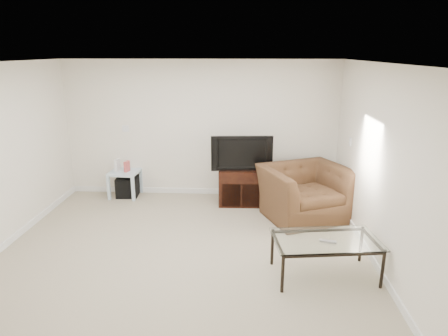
# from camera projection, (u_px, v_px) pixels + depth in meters

# --- Properties ---
(floor) EXTENTS (5.00, 5.00, 0.00)m
(floor) POSITION_uv_depth(u_px,v_px,m) (181.00, 258.00, 5.28)
(floor) COLOR tan
(floor) RESTS_ON ground
(ceiling) EXTENTS (5.00, 5.00, 0.00)m
(ceiling) POSITION_uv_depth(u_px,v_px,m) (175.00, 63.00, 4.57)
(ceiling) COLOR white
(ceiling) RESTS_ON ground
(wall_back) EXTENTS (5.00, 0.02, 2.50)m
(wall_back) POSITION_uv_depth(u_px,v_px,m) (201.00, 129.00, 7.32)
(wall_back) COLOR silver
(wall_back) RESTS_ON ground
(wall_right) EXTENTS (0.02, 5.00, 2.50)m
(wall_right) POSITION_uv_depth(u_px,v_px,m) (384.00, 171.00, 4.80)
(wall_right) COLOR silver
(wall_right) RESTS_ON ground
(plate_back) EXTENTS (0.12, 0.02, 0.12)m
(plate_back) POSITION_uv_depth(u_px,v_px,m) (126.00, 129.00, 7.38)
(plate_back) COLOR white
(plate_back) RESTS_ON wall_back
(plate_right_switch) EXTENTS (0.02, 0.09, 0.13)m
(plate_right_switch) POSITION_uv_depth(u_px,v_px,m) (350.00, 142.00, 6.33)
(plate_right_switch) COLOR white
(plate_right_switch) RESTS_ON wall_right
(plate_right_outlet) EXTENTS (0.02, 0.08, 0.12)m
(plate_right_outlet) POSITION_uv_depth(u_px,v_px,m) (350.00, 204.00, 6.31)
(plate_right_outlet) COLOR white
(plate_right_outlet) RESTS_ON wall_right
(tv_stand) EXTENTS (0.79, 0.56, 0.65)m
(tv_stand) POSITION_uv_depth(u_px,v_px,m) (241.00, 186.00, 7.11)
(tv_stand) COLOR black
(tv_stand) RESTS_ON floor
(dvd_player) EXTENTS (0.45, 0.32, 0.06)m
(dvd_player) POSITION_uv_depth(u_px,v_px,m) (241.00, 175.00, 7.01)
(dvd_player) COLOR black
(dvd_player) RESTS_ON tv_stand
(television) EXTENTS (0.99, 0.27, 0.61)m
(television) POSITION_uv_depth(u_px,v_px,m) (242.00, 152.00, 6.90)
(television) COLOR black
(television) RESTS_ON tv_stand
(side_table) EXTENTS (0.55, 0.55, 0.49)m
(side_table) POSITION_uv_depth(u_px,v_px,m) (125.00, 184.00, 7.47)
(side_table) COLOR silver
(side_table) RESTS_ON floor
(subwoofer) EXTENTS (0.41, 0.41, 0.38)m
(subwoofer) POSITION_uv_depth(u_px,v_px,m) (128.00, 187.00, 7.51)
(subwoofer) COLOR black
(subwoofer) RESTS_ON floor
(game_console) EXTENTS (0.06, 0.17, 0.23)m
(game_console) POSITION_uv_depth(u_px,v_px,m) (117.00, 165.00, 7.36)
(game_console) COLOR white
(game_console) RESTS_ON side_table
(game_case) EXTENTS (0.08, 0.15, 0.20)m
(game_case) POSITION_uv_depth(u_px,v_px,m) (127.00, 166.00, 7.35)
(game_case) COLOR #CC4C4C
(game_case) RESTS_ON side_table
(recliner) EXTENTS (1.53, 1.28, 1.14)m
(recliner) POSITION_uv_depth(u_px,v_px,m) (305.00, 184.00, 6.45)
(recliner) COLOR #533623
(recliner) RESTS_ON floor
(coffee_table) EXTENTS (1.32, 0.86, 0.49)m
(coffee_table) POSITION_uv_depth(u_px,v_px,m) (325.00, 257.00, 4.81)
(coffee_table) COLOR black
(coffee_table) RESTS_ON floor
(remote) EXTENTS (0.20, 0.10, 0.02)m
(remote) POSITION_uv_depth(u_px,v_px,m) (328.00, 241.00, 4.66)
(remote) COLOR #B2B2B7
(remote) RESTS_ON coffee_table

